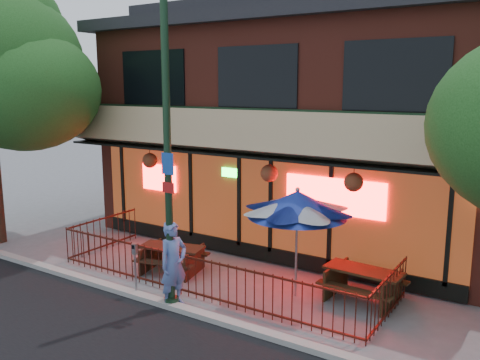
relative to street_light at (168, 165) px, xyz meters
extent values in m
plane|color=gray|center=(0.00, 0.40, -3.15)|extent=(80.00, 80.00, 0.00)
cube|color=#999993|center=(0.00, -0.10, -3.09)|extent=(80.00, 0.25, 0.12)
cube|color=maroon|center=(0.00, 7.60, 0.10)|extent=(12.00, 8.00, 6.50)
cube|color=#59230F|center=(0.00, 3.58, -1.50)|extent=(11.00, 0.06, 2.60)
cube|color=#FF0C0C|center=(2.30, 3.50, -1.05)|extent=(2.60, 0.04, 0.90)
cube|color=#FF0C0C|center=(-3.40, 3.50, -1.15)|extent=(1.30, 0.04, 0.80)
cube|color=tan|center=(0.00, 3.10, 0.40)|extent=(12.20, 1.33, 1.26)
cube|color=black|center=(-3.60, 3.58, 1.85)|extent=(2.40, 0.06, 1.60)
cube|color=black|center=(0.00, 3.58, 1.85)|extent=(2.40, 0.06, 1.60)
cube|color=black|center=(3.60, 3.58, 1.85)|extent=(2.40, 0.06, 1.60)
cube|color=black|center=(0.00, 3.55, -2.90)|extent=(11.00, 0.12, 0.40)
cube|color=#40150D|center=(0.00, 0.60, -2.20)|extent=(8.40, 0.04, 0.04)
cube|color=#40150D|center=(0.00, 0.60, -3.03)|extent=(8.40, 0.04, 0.04)
cube|color=#40150D|center=(-4.20, 1.90, -2.20)|extent=(0.04, 2.60, 0.04)
cube|color=#40150D|center=(4.20, 1.90, -2.20)|extent=(0.04, 2.60, 0.04)
cylinder|color=#40150D|center=(0.00, 0.60, -2.65)|extent=(0.02, 0.02, 1.00)
cylinder|color=#16321E|center=(0.00, 0.00, 0.35)|extent=(0.16, 0.16, 7.00)
cylinder|color=#16321E|center=(0.00, 0.00, -3.05)|extent=(0.32, 0.32, 0.20)
cube|color=#194CB2|center=(0.12, -0.15, 0.05)|extent=(0.30, 0.02, 0.45)
cube|color=red|center=(0.12, -0.15, -0.45)|extent=(0.30, 0.02, 0.22)
cube|color=#382114|center=(-1.95, 1.46, -2.81)|extent=(0.32, 1.16, 0.67)
cube|color=#382114|center=(-0.72, 1.75, -2.81)|extent=(0.32, 1.16, 0.67)
cube|color=#382114|center=(-1.33, 1.61, -2.48)|extent=(1.74, 1.03, 0.05)
cube|color=#382114|center=(-1.22, 1.12, -2.75)|extent=(1.65, 0.62, 0.05)
cube|color=#382114|center=(-1.45, 2.09, -2.75)|extent=(1.65, 0.62, 0.05)
cube|color=#382713|center=(2.78, 2.61, -2.80)|extent=(0.13, 1.24, 0.71)
cube|color=#382713|center=(4.11, 2.53, -2.80)|extent=(0.13, 1.24, 0.71)
cube|color=#382713|center=(3.44, 2.57, -2.44)|extent=(1.76, 0.82, 0.06)
cube|color=#382713|center=(3.41, 2.04, -2.73)|extent=(1.73, 0.37, 0.05)
cube|color=#382713|center=(3.47, 3.09, -2.73)|extent=(1.73, 0.37, 0.05)
cylinder|color=gray|center=(2.06, 1.95, -1.97)|extent=(0.05, 0.05, 2.35)
cone|color=navy|center=(2.06, 1.95, -0.96)|extent=(2.24, 2.24, 0.59)
sphere|color=gray|center=(2.06, 1.95, -0.64)|extent=(0.11, 0.11, 0.11)
imported|color=#5B75B6|center=(0.04, 0.05, -2.19)|extent=(0.59, 0.77, 1.91)
cylinder|color=gray|center=(-1.06, 0.00, -2.64)|extent=(0.05, 0.05, 1.01)
cube|color=gray|center=(-1.06, 0.00, -2.03)|extent=(0.12, 0.11, 0.26)
cube|color=black|center=(-1.06, -0.04, -1.97)|extent=(0.07, 0.02, 0.09)
camera|label=1|loc=(6.94, -8.00, 1.65)|focal=38.00mm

